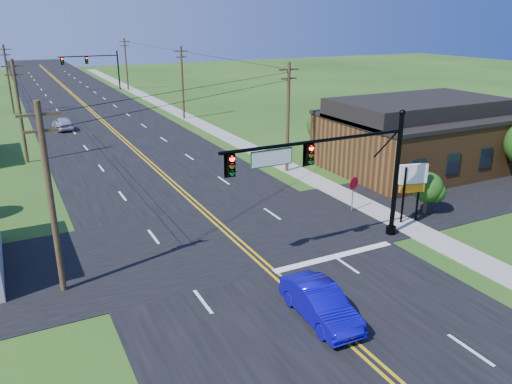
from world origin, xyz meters
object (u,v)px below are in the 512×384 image
blue_car (320,304)px  stop_sign (353,187)px  signal_mast_far (93,65)px  signal_mast_main (333,168)px

blue_car → stop_sign: bearing=48.9°
signal_mast_far → blue_car: signal_mast_far is taller
signal_mast_main → stop_sign: size_ratio=4.60×
signal_mast_main → stop_sign: signal_mast_main is taller
signal_mast_far → blue_car: 77.76m
blue_car → signal_mast_far: bearing=88.9°
signal_mast_far → blue_car: size_ratio=2.38×
signal_mast_far → blue_car: bearing=-93.3°
signal_mast_main → stop_sign: (4.61, 3.98, -2.98)m
signal_mast_main → signal_mast_far: 72.00m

